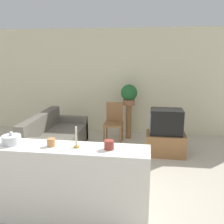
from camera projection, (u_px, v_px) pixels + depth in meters
The scene contains 13 objects.
ground_plane at pixel (53, 201), 3.59m from camera, with size 14.00×14.00×0.00m, color beige.
wall_back at pixel (98, 82), 6.59m from camera, with size 9.00×0.06×2.70m.
couch at pixel (55, 139), 5.34m from camera, with size 0.91×1.83×0.81m.
tv_stand at pixel (165, 144), 5.23m from camera, with size 0.81×0.57×0.45m.
television at pixel (166, 122), 5.12m from camera, with size 0.66×0.44×0.51m.
wooden_chair at pixel (114, 121), 5.89m from camera, with size 0.44×0.44×0.94m.
plant_stand at pixel (129, 122), 6.19m from camera, with size 0.14×0.14×0.85m.
potted_plant at pixel (129, 94), 6.03m from camera, with size 0.40×0.40×0.50m.
foreground_counter at pixel (41, 182), 3.15m from camera, with size 2.72×0.44×0.98m.
decorative_bowl at pixel (11, 140), 3.08m from camera, with size 0.23×0.23×0.16m.
candle_jar at pixel (51, 142), 3.01m from camera, with size 0.10×0.10×0.10m.
candlestick at pixel (76, 141), 2.96m from camera, with size 0.07×0.07×0.26m.
coffee_tin at pixel (109, 145), 2.91m from camera, with size 0.12×0.12×0.11m.
Camera 1 is at (1.30, -3.05, 2.07)m, focal length 40.00 mm.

